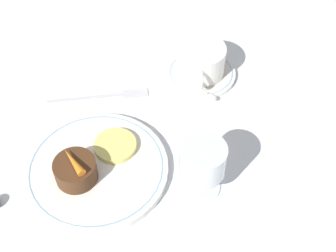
{
  "coord_description": "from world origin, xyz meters",
  "views": [
    {
      "loc": [
        0.48,
        0.09,
        0.67
      ],
      "look_at": [
        -0.04,
        0.08,
        0.04
      ],
      "focal_mm": 50.0,
      "sensor_mm": 36.0,
      "label": 1
    }
  ],
  "objects": [
    {
      "name": "saucer",
      "position": [
        -0.21,
        0.14,
        0.01
      ],
      "size": [
        0.14,
        0.14,
        0.01
      ],
      "color": "white",
      "rests_on": "ground_plane"
    },
    {
      "name": "pineapple_slice",
      "position": [
        -0.01,
        -0.01,
        0.02
      ],
      "size": [
        0.07,
        0.07,
        0.01
      ],
      "color": "#EFE075",
      "rests_on": "dinner_plate"
    },
    {
      "name": "fork",
      "position": [
        -0.15,
        -0.04,
        0.0
      ],
      "size": [
        0.05,
        0.2,
        0.01
      ],
      "color": "silver",
      "rests_on": "ground_plane"
    },
    {
      "name": "coffee_cup",
      "position": [
        -0.22,
        0.14,
        0.04
      ],
      "size": [
        0.12,
        0.1,
        0.06
      ],
      "color": "white",
      "rests_on": "saucer"
    },
    {
      "name": "carrot_garnish",
      "position": [
        0.05,
        -0.07,
        0.06
      ],
      "size": [
        0.05,
        0.05,
        0.01
      ],
      "color": "orange",
      "rests_on": "dessert_cake"
    },
    {
      "name": "dinner_plate",
      "position": [
        0.03,
        -0.04,
        0.01
      ],
      "size": [
        0.24,
        0.24,
        0.01
      ],
      "color": "white",
      "rests_on": "ground_plane"
    },
    {
      "name": "wine_glass",
      "position": [
        0.05,
        0.14,
        0.07
      ],
      "size": [
        0.07,
        0.07,
        0.1
      ],
      "color": "silver",
      "rests_on": "ground_plane"
    },
    {
      "name": "dessert_cake",
      "position": [
        0.05,
        -0.07,
        0.03
      ],
      "size": [
        0.07,
        0.07,
        0.04
      ],
      "color": "#4C2D19",
      "rests_on": "dinner_plate"
    },
    {
      "name": "spoon",
      "position": [
        -0.17,
        0.13,
        0.01
      ],
      "size": [
        0.09,
        0.09,
        0.0
      ],
      "color": "silver",
      "rests_on": "saucer"
    },
    {
      "name": "ground_plane",
      "position": [
        0.0,
        0.0,
        0.0
      ],
      "size": [
        3.0,
        3.0,
        0.0
      ],
      "primitive_type": "plane",
      "color": "white"
    }
  ]
}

